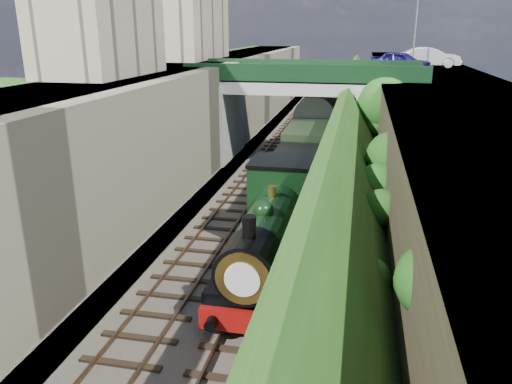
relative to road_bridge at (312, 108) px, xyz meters
name	(u,v)px	position (x,y,z in m)	size (l,w,h in m)	color
ground	(194,367)	(-0.94, -24.00, -4.08)	(160.00, 160.00, 0.00)	#1E4714
trackbed	(290,176)	(-0.94, -4.00, -3.98)	(10.00, 90.00, 0.20)	#473F38
retaining_wall	(209,122)	(-6.44, -4.00, -0.58)	(1.00, 90.00, 7.00)	#756B56
street_plateau_left	(159,121)	(-9.94, -4.00, -0.58)	(6.00, 90.00, 7.00)	#262628
street_plateau_right	(445,137)	(8.56, -4.00, -0.95)	(8.00, 90.00, 6.25)	#262628
embankment_slope	(369,143)	(4.04, -4.76, -1.34)	(4.73, 90.00, 6.36)	#1E4714
track_left	(260,172)	(-2.94, -4.00, -3.83)	(2.50, 90.00, 0.20)	black
track_right	(308,175)	(0.26, -4.00, -3.83)	(2.50, 90.00, 0.20)	black
road_bridge	(312,108)	(0.00, 0.00, 0.00)	(16.00, 6.40, 7.25)	gray
building_far	(184,22)	(-11.44, 6.00, 5.92)	(5.00, 10.00, 6.00)	gray
building_near	(101,37)	(-10.44, -10.00, 4.92)	(4.00, 8.00, 4.00)	gray
tree	(386,107)	(4.97, -2.52, 0.57)	(3.60, 3.80, 6.60)	black
lamppost	(416,27)	(7.36, 8.20, 5.49)	(0.87, 0.15, 6.00)	gray
car_blue	(401,61)	(6.23, 5.58, 2.95)	(1.83, 4.56, 1.55)	navy
car_silver	(429,57)	(8.93, 10.95, 3.01)	(1.78, 5.10, 1.68)	#AFAFB4
locomotive	(271,231)	(0.26, -17.90, -2.18)	(3.10, 10.23, 3.83)	black
tender	(295,184)	(0.26, -10.53, -2.46)	(2.70, 6.00, 3.05)	black
coach_front	(317,131)	(0.26, 2.07, -2.03)	(2.90, 18.00, 3.70)	black
coach_middle	(332,99)	(0.26, 20.87, -2.03)	(2.90, 18.00, 3.70)	black
coach_rear	(340,82)	(0.26, 39.67, -2.03)	(2.90, 18.00, 3.70)	black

